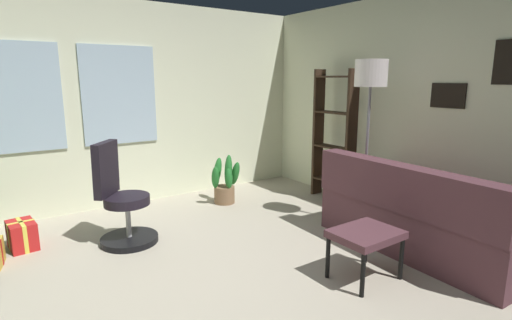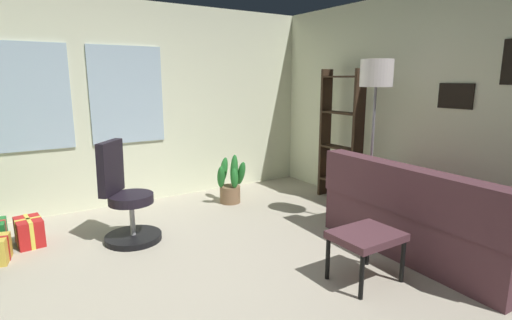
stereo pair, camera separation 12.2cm
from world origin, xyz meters
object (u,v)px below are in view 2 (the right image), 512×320
object	(u,v)px
potted_plant	(230,184)
floor_lamp	(376,87)
couch	(449,223)
bookshelf	(341,142)
office_chair	(126,203)
footstool	(366,239)
gift_box_red	(29,232)

from	to	relation	value
potted_plant	floor_lamp	bearing A→B (deg)	-60.80
couch	floor_lamp	bearing A→B (deg)	94.28
couch	bookshelf	bearing A→B (deg)	78.64
office_chair	bookshelf	size ratio (longest dim) A/B	0.59
floor_lamp	footstool	bearing A→B (deg)	-139.53
couch	footstool	world-z (taller)	couch
footstool	floor_lamp	world-z (taller)	floor_lamp
gift_box_red	floor_lamp	xyz separation A→B (m)	(3.21, -1.46, 1.39)
office_chair	bookshelf	xyz separation A→B (m)	(2.79, -0.16, 0.40)
bookshelf	potted_plant	world-z (taller)	bookshelf
couch	bookshelf	world-z (taller)	bookshelf
couch	potted_plant	xyz separation A→B (m)	(-0.94, 2.46, -0.05)
gift_box_red	floor_lamp	world-z (taller)	floor_lamp
footstool	bookshelf	distance (m)	2.25
gift_box_red	bookshelf	world-z (taller)	bookshelf
office_chair	couch	bearing A→B (deg)	-38.49
couch	office_chair	bearing A→B (deg)	141.51
bookshelf	potted_plant	distance (m)	1.56
footstool	potted_plant	xyz separation A→B (m)	(0.09, 2.39, -0.11)
footstool	bookshelf	xyz separation A→B (m)	(1.39, 1.71, 0.43)
couch	gift_box_red	world-z (taller)	couch
footstool	couch	bearing A→B (deg)	-3.66
footstool	potted_plant	distance (m)	2.40
gift_box_red	bookshelf	size ratio (longest dim) A/B	0.20
gift_box_red	potted_plant	size ratio (longest dim) A/B	0.53
office_chair	floor_lamp	bearing A→B (deg)	-23.78
footstool	office_chair	xyz separation A→B (m)	(-1.40, 1.87, 0.03)
couch	floor_lamp	distance (m)	1.51
office_chair	floor_lamp	world-z (taller)	floor_lamp
gift_box_red	bookshelf	bearing A→B (deg)	-8.92
gift_box_red	floor_lamp	bearing A→B (deg)	-24.40
footstool	floor_lamp	size ratio (longest dim) A/B	0.29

